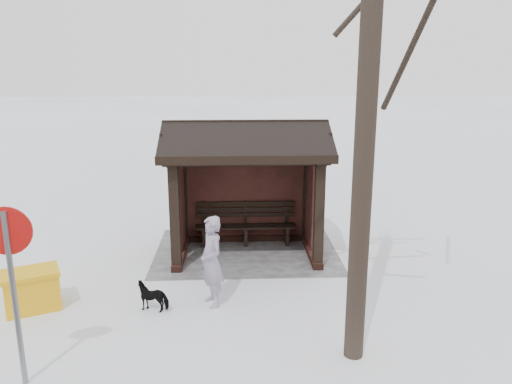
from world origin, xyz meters
TOP-DOWN VIEW (x-y plane):
  - ground at (0.00, 0.00)m, footprint 120.00×120.00m
  - trampled_patch at (0.00, -0.20)m, footprint 4.20×3.20m
  - bus_shelter at (0.00, -0.16)m, footprint 3.60×2.40m
  - pedestrian at (0.68, 2.45)m, footprint 0.61×0.72m
  - dog at (1.72, 2.59)m, footprint 0.66×0.41m
  - grit_bin at (3.88, 2.49)m, footprint 1.13×0.98m
  - road_sign at (3.16, 4.66)m, footprint 0.64×0.11m

SIDE VIEW (x-z plane):
  - ground at x=0.00m, z-range 0.00..0.00m
  - trampled_patch at x=0.00m, z-range 0.00..0.02m
  - dog at x=1.72m, z-range 0.00..0.52m
  - grit_bin at x=3.88m, z-range 0.01..0.73m
  - pedestrian at x=0.68m, z-range 0.00..1.67m
  - road_sign at x=3.16m, z-range 0.54..3.06m
  - bus_shelter at x=0.00m, z-range 0.62..3.71m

